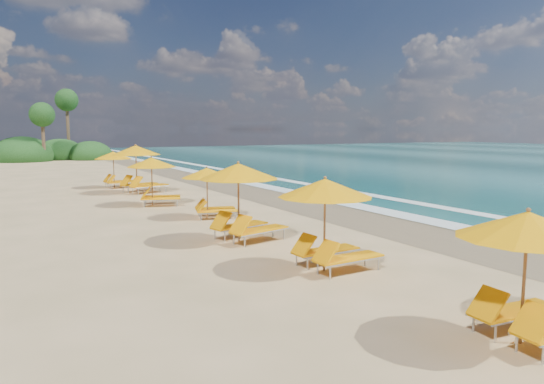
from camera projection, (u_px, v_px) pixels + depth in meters
name	position (u px, v px, depth m)	size (l,w,h in m)	color
ground	(272.00, 225.00, 18.28)	(160.00, 160.00, 0.00)	tan
wet_sand	(359.00, 215.00, 20.21)	(4.00, 160.00, 0.01)	#887851
surf_foam	(408.00, 210.00, 21.51)	(4.00, 160.00, 0.01)	white
station_1	(532.00, 267.00, 8.06)	(2.52, 2.35, 2.24)	olive
station_2	(331.00, 217.00, 12.29)	(2.58, 2.39, 2.34)	olive
station_3	(243.00, 196.00, 15.48)	(3.07, 2.96, 2.50)	olive
station_4	(211.00, 189.00, 19.60)	(2.53, 2.45, 2.02)	olive
station_5	(156.00, 178.00, 22.85)	(2.86, 2.80, 2.25)	olive
station_6	(140.00, 165.00, 27.31)	(3.35, 3.26, 2.67)	olive
station_7	(117.00, 167.00, 29.77)	(2.47, 2.31, 2.20)	olive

